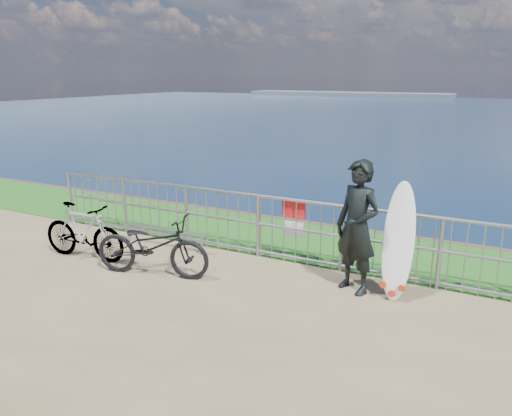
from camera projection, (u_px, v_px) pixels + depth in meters
The scene contains 8 objects.
grass_strip at pixel (307, 242), 9.52m from camera, with size 120.00×120.00×0.00m, color #195417.
seascape at pixel (347, 96), 154.12m from camera, with size 260.00×260.00×5.00m.
railing at pixel (286, 229), 8.42m from camera, with size 10.06×0.10×1.13m.
surfer at pixel (357, 227), 7.17m from camera, with size 0.72×0.47×1.96m, color black.
surfboard at pixel (398, 246), 7.00m from camera, with size 0.46×0.42×1.70m.
bicycle_near at pixel (152, 246), 7.85m from camera, with size 0.66×1.88×0.99m, color black.
bicycle_far at pixel (84, 231), 8.56m from camera, with size 0.47×1.65×0.99m, color black.
bike_rack at pixel (164, 232), 9.13m from camera, with size 1.84×0.05×0.38m.
Camera 1 is at (3.25, -5.77, 3.13)m, focal length 35.00 mm.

